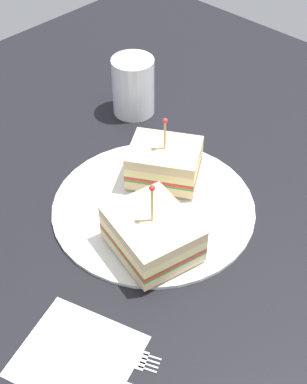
{
  "coord_description": "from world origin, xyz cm",
  "views": [
    {
      "loc": [
        -37.54,
        -35.94,
        51.47
      ],
      "look_at": [
        0.0,
        0.0,
        2.92
      ],
      "focal_mm": 51.3,
      "sensor_mm": 36.0,
      "label": 1
    }
  ],
  "objects_px": {
    "plate": "(154,206)",
    "napkin": "(77,356)",
    "sandwich_half_back": "(164,162)",
    "knife": "(99,380)",
    "sandwich_half_front": "(152,234)",
    "drink_glass": "(133,89)",
    "fork": "(118,353)"
  },
  "relations": [
    {
      "from": "sandwich_half_front",
      "to": "fork",
      "type": "xyz_separation_m",
      "value": [
        -0.12,
        -0.07,
        -0.03
      ]
    },
    {
      "from": "sandwich_half_front",
      "to": "knife",
      "type": "height_order",
      "value": "sandwich_half_front"
    },
    {
      "from": "sandwich_half_front",
      "to": "sandwich_half_back",
      "type": "bearing_deg",
      "value": 36.62
    },
    {
      "from": "fork",
      "to": "plate",
      "type": "bearing_deg",
      "value": 34.17
    },
    {
      "from": "sandwich_half_front",
      "to": "sandwich_half_back",
      "type": "height_order",
      "value": "sandwich_half_front"
    },
    {
      "from": "plate",
      "to": "drink_glass",
      "type": "distance_m",
      "value": 0.23
    },
    {
      "from": "plate",
      "to": "sandwich_half_back",
      "type": "relative_size",
      "value": 2.25
    },
    {
      "from": "sandwich_half_back",
      "to": "fork",
      "type": "xyz_separation_m",
      "value": [
        -0.23,
        -0.15,
        -0.03
      ]
    },
    {
      "from": "drink_glass",
      "to": "fork",
      "type": "distance_m",
      "value": 0.44
    },
    {
      "from": "sandwich_half_front",
      "to": "knife",
      "type": "bearing_deg",
      "value": -153.66
    },
    {
      "from": "sandwich_half_front",
      "to": "fork",
      "type": "relative_size",
      "value": 1.1
    },
    {
      "from": "napkin",
      "to": "knife",
      "type": "height_order",
      "value": "knife"
    },
    {
      "from": "plate",
      "to": "sandwich_half_front",
      "type": "distance_m",
      "value": 0.08
    },
    {
      "from": "plate",
      "to": "knife",
      "type": "distance_m",
      "value": 0.25
    },
    {
      "from": "sandwich_half_back",
      "to": "drink_glass",
      "type": "height_order",
      "value": "sandwich_half_back"
    },
    {
      "from": "napkin",
      "to": "fork",
      "type": "height_order",
      "value": "fork"
    },
    {
      "from": "fork",
      "to": "sandwich_half_back",
      "type": "bearing_deg",
      "value": 32.97
    },
    {
      "from": "napkin",
      "to": "fork",
      "type": "bearing_deg",
      "value": -42.49
    },
    {
      "from": "fork",
      "to": "napkin",
      "type": "bearing_deg",
      "value": 137.51
    },
    {
      "from": "drink_glass",
      "to": "sandwich_half_front",
      "type": "bearing_deg",
      "value": -130.51
    },
    {
      "from": "plate",
      "to": "sandwich_half_front",
      "type": "relative_size",
      "value": 2.22
    },
    {
      "from": "sandwich_half_back",
      "to": "drink_glass",
      "type": "bearing_deg",
      "value": 58.97
    },
    {
      "from": "sandwich_half_front",
      "to": "knife",
      "type": "relative_size",
      "value": 1.04
    },
    {
      "from": "plate",
      "to": "napkin",
      "type": "distance_m",
      "value": 0.23
    },
    {
      "from": "drink_glass",
      "to": "fork",
      "type": "xyz_separation_m",
      "value": [
        -0.32,
        -0.3,
        -0.04
      ]
    },
    {
      "from": "knife",
      "to": "plate",
      "type": "bearing_deg",
      "value": 31.27
    },
    {
      "from": "sandwich_half_back",
      "to": "fork",
      "type": "bearing_deg",
      "value": -147.03
    },
    {
      "from": "napkin",
      "to": "fork",
      "type": "relative_size",
      "value": 1.08
    },
    {
      "from": "sandwich_half_back",
      "to": "knife",
      "type": "distance_m",
      "value": 0.31
    },
    {
      "from": "sandwich_half_front",
      "to": "knife",
      "type": "xyz_separation_m",
      "value": [
        -0.16,
        -0.08,
        -0.03
      ]
    },
    {
      "from": "sandwich_half_front",
      "to": "drink_glass",
      "type": "xyz_separation_m",
      "value": [
        0.2,
        0.23,
        0.01
      ]
    },
    {
      "from": "plate",
      "to": "napkin",
      "type": "bearing_deg",
      "value": -156.15
    }
  ]
}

